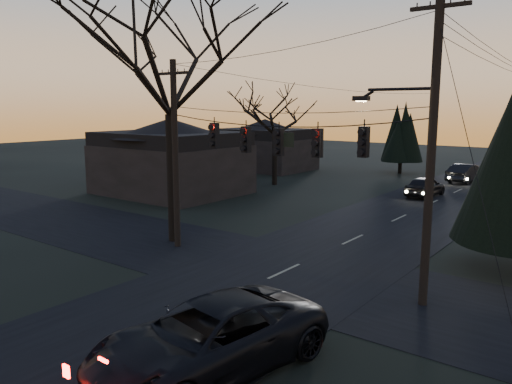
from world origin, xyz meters
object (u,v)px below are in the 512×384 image
Objects in this scene: utility_pole_left at (178,246)px; suv_near at (209,338)px; utility_pole_right at (422,304)px; bare_tree_left at (168,61)px; utility_pole_far_l at (431,170)px; sedan_oncoming_a at (425,187)px; sedan_oncoming_b at (466,173)px.

utility_pole_left is 11.47m from suv_near.
utility_pole_right is at bearing 0.00° from utility_pole_left.
suv_near is at bearing -40.07° from utility_pole_left.
bare_tree_left reaches higher than utility_pole_right.
bare_tree_left reaches higher than utility_pole_far_l.
sedan_oncoming_a is at bearing 73.92° from bare_tree_left.
bare_tree_left is 2.82× the size of sedan_oncoming_a.
bare_tree_left is (-0.87, -35.46, 8.53)m from utility_pole_far_l.
sedan_oncoming_b is at bearing -52.78° from utility_pole_far_l.
sedan_oncoming_b is at bearing 78.01° from bare_tree_left.
utility_pole_right is 0.82× the size of bare_tree_left.
suv_near is at bearing 100.66° from sedan_oncoming_a.
sedan_oncoming_b is at bearing 106.24° from suv_near.
sedan_oncoming_a is (5.62, 19.52, -7.79)m from bare_tree_left.
utility_pole_right reaches higher than utility_pole_left.
bare_tree_left is at bearing 148.10° from utility_pole_left.
utility_pole_left is (-11.50, 0.00, 0.00)m from utility_pole_right.
suv_near is (8.75, -7.36, 0.86)m from utility_pole_left.
utility_pole_far_l is (0.00, 36.00, 0.00)m from utility_pole_left.
utility_pole_left is at bearing 150.62° from suv_near.
sedan_oncoming_b reaches higher than sedan_oncoming_a.
bare_tree_left reaches higher than sedan_oncoming_b.
sedan_oncoming_b is (5.20, 29.15, 0.78)m from utility_pole_left.
bare_tree_left is 30.25m from sedan_oncoming_b.
sedan_oncoming_a is (-6.75, 20.06, 0.74)m from utility_pole_right.
bare_tree_left is at bearing 85.30° from sedan_oncoming_b.
bare_tree_left is at bearing -91.41° from utility_pole_far_l.
bare_tree_left reaches higher than sedan_oncoming_a.
utility_pole_right is 11.50m from utility_pole_left.
utility_pole_right reaches higher than sedan_oncoming_b.
utility_pole_right is at bearing 109.48° from sedan_oncoming_b.
suv_near is (-2.75, -7.36, 0.86)m from utility_pole_right.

